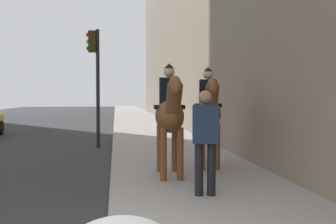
{
  "coord_description": "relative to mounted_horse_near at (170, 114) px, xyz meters",
  "views": [
    {
      "loc": [
        -3.92,
        -0.11,
        1.73
      ],
      "look_at": [
        4.0,
        -1.18,
        1.4
      ],
      "focal_mm": 41.58,
      "sensor_mm": 36.0,
      "label": 1
    }
  ],
  "objects": [
    {
      "name": "mounted_horse_near",
      "position": [
        0.0,
        0.0,
        0.0
      ],
      "size": [
        2.15,
        0.61,
        2.27
      ],
      "rotation": [
        0.0,
        0.0,
        3.11
      ],
      "color": "brown",
      "rests_on": "sidewalk_slab"
    },
    {
      "name": "pedestrian_greeting",
      "position": [
        -1.54,
        -0.36,
        -0.27
      ],
      "size": [
        0.31,
        0.43,
        1.7
      ],
      "rotation": [
        0.0,
        0.0,
        -0.14
      ],
      "color": "black",
      "rests_on": "sidewalk_slab"
    },
    {
      "name": "traffic_light_near_curb",
      "position": [
        5.45,
        1.73,
        1.25
      ],
      "size": [
        0.2,
        0.44,
        3.92
      ],
      "color": "black",
      "rests_on": "ground"
    },
    {
      "name": "mounted_horse_far",
      "position": [
        0.96,
        -1.02,
        0.01
      ],
      "size": [
        2.15,
        0.77,
        2.28
      ],
      "rotation": [
        0.0,
        0.0,
        3.0
      ],
      "color": "brown",
      "rests_on": "sidewalk_slab"
    }
  ]
}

